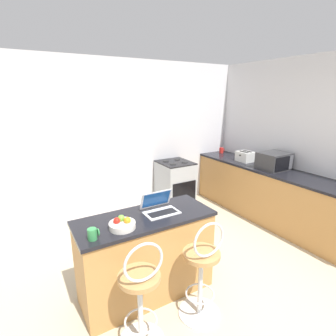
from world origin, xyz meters
TOP-DOWN VIEW (x-y plane):
  - ground_plane at (0.00, 0.00)m, footprint 20.00×20.00m
  - wall_back at (0.00, 2.78)m, footprint 12.00×0.06m
  - breakfast_bar at (-0.38, 0.74)m, footprint 1.37×0.56m
  - counter_right at (2.13, 1.12)m, footprint 0.64×3.28m
  - bar_stool_near at (-0.68, 0.20)m, footprint 0.40×0.40m
  - bar_stool_far at (-0.07, 0.20)m, footprint 0.40×0.40m
  - laptop at (-0.20, 0.77)m, footprint 0.34×0.26m
  - microwave at (2.13, 1.24)m, footprint 0.46×0.39m
  - toaster at (2.13, 1.84)m, footprint 0.26×0.27m
  - stove_range at (1.02, 2.42)m, footprint 0.55×0.61m
  - mug_green at (-0.93, 0.57)m, footprint 0.10×0.08m
  - fruit_bowl at (-0.66, 0.63)m, footprint 0.24×0.24m
  - mug_red at (2.24, 2.59)m, footprint 0.10×0.08m

SIDE VIEW (x-z plane):
  - ground_plane at x=0.00m, z-range 0.00..0.00m
  - stove_range at x=1.02m, z-range 0.00..0.89m
  - counter_right at x=2.13m, z-range 0.00..0.88m
  - breakfast_bar at x=-0.38m, z-range 0.00..0.88m
  - bar_stool_near at x=-0.68m, z-range -0.03..0.98m
  - bar_stool_far at x=-0.07m, z-range -0.03..0.98m
  - fruit_bowl at x=-0.66m, z-range 0.87..0.97m
  - mug_green at x=-0.93m, z-range 0.88..0.98m
  - laptop at x=-0.20m, z-range 0.83..1.04m
  - mug_red at x=2.24m, z-range 0.88..0.99m
  - toaster at x=2.13m, z-range 0.88..1.06m
  - microwave at x=2.13m, z-range 0.88..1.15m
  - wall_back at x=0.00m, z-range 0.00..2.60m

